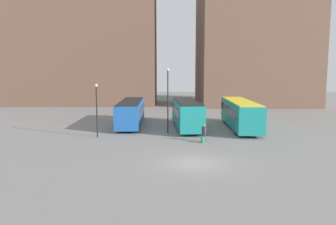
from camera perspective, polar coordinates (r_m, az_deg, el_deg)
The scene contains 10 objects.
ground_plane at distance 22.95m, azimuth 4.85°, elevation -8.79°, with size 160.00×160.00×0.00m, color slate.
building_block_left at distance 66.47m, azimuth -15.56°, elevation 10.42°, with size 30.84×11.79×20.76m.
building_block_right at distance 66.42m, azimuth 14.90°, elevation 13.66°, with size 20.57×17.89×28.17m.
bus_0 at distance 38.83m, azimuth -6.21°, elevation 0.13°, with size 2.76×11.41×2.88m.
bus_1 at distance 36.65m, azimuth 3.51°, elevation -0.11°, with size 3.13×10.83×3.06m.
bus_2 at distance 37.17m, azimuth 12.69°, elevation -0.14°, with size 2.83×11.84×3.08m.
traveler at distance 29.64m, azimuth 6.54°, elevation -3.29°, with size 0.49×0.49×1.59m.
suitcase at distance 29.27m, azimuth 6.36°, elevation -4.71°, with size 0.31×0.38×0.84m.
lamp_post_0 at distance 31.89m, azimuth -12.07°, elevation 1.16°, with size 0.28×0.28×5.12m.
lamp_post_1 at distance 33.08m, azimuth 0.22°, elevation 2.87°, with size 0.28×0.28×6.61m.
Camera 1 is at (-1.82, -21.99, 6.29)m, focal length 35.00 mm.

